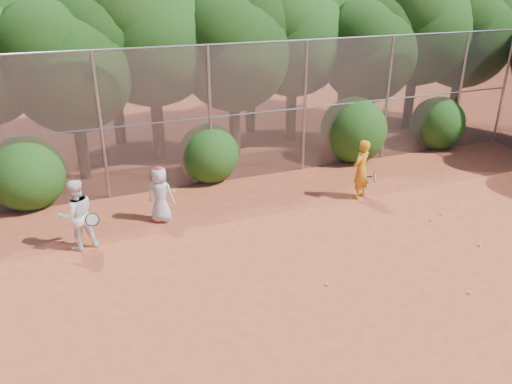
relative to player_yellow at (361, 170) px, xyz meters
name	(u,v)px	position (x,y,z in m)	size (l,w,h in m)	color
ground	(347,279)	(-2.46, -3.41, -0.84)	(80.00, 80.00, 0.00)	#A74225
fence_back	(239,113)	(-2.58, 2.59, 1.22)	(20.05, 0.09, 4.03)	gray
tree_2	(71,58)	(-6.91, 4.42, 2.75)	(3.99, 3.47, 5.47)	black
tree_3	(151,22)	(-4.39, 5.43, 3.56)	(4.89, 4.26, 6.70)	black
tree_4	(234,42)	(-1.90, 4.82, 2.92)	(4.19, 3.64, 5.73)	black
tree_5	(295,27)	(0.60, 5.63, 3.21)	(4.51, 3.92, 6.17)	black
tree_6	(370,45)	(3.09, 4.62, 2.63)	(3.86, 3.36, 5.29)	black
tree_7	(420,17)	(5.60, 5.23, 3.44)	(4.77, 4.14, 6.53)	black
tree_8	(466,29)	(7.60, 4.93, 2.98)	(4.25, 3.70, 5.82)	black
tree_10	(108,10)	(-5.39, 7.63, 3.79)	(5.15, 4.48, 7.06)	black
tree_11	(251,21)	(-0.40, 7.23, 3.33)	(4.64, 4.03, 6.35)	black
tree_12	(349,7)	(4.11, 7.83, 3.68)	(5.02, 4.37, 6.88)	black
bush_0	(26,170)	(-8.46, 2.89, 0.16)	(2.00, 2.00, 2.00)	#174110
bush_1	(209,151)	(-3.46, 2.89, 0.06)	(1.80, 1.80, 1.80)	#174110
bush_2	(354,127)	(1.54, 2.89, 0.26)	(2.20, 2.20, 2.20)	#174110
bush_3	(438,121)	(5.04, 2.89, 0.11)	(1.90, 1.90, 1.90)	#174110
player_yellow	(361,170)	(0.00, 0.00, 0.00)	(0.85, 0.65, 1.67)	orange
player_teen	(160,194)	(-5.39, 0.64, -0.11)	(0.83, 0.78, 1.46)	silver
player_white	(77,215)	(-7.39, -0.04, -0.01)	(0.92, 0.79, 1.66)	white
ball_0	(431,220)	(0.89, -1.94, -0.80)	(0.07, 0.07, 0.07)	yellow
ball_1	(441,214)	(1.37, -1.75, -0.80)	(0.07, 0.07, 0.07)	yellow
ball_2	(469,293)	(-0.51, -4.75, -0.80)	(0.07, 0.07, 0.07)	yellow
ball_3	(480,245)	(1.09, -3.37, -0.80)	(0.07, 0.07, 0.07)	yellow
ball_4	(327,284)	(-2.95, -3.47, -0.80)	(0.07, 0.07, 0.07)	yellow
ball_5	(417,180)	(2.34, 0.42, -0.80)	(0.07, 0.07, 0.07)	yellow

